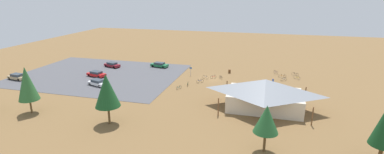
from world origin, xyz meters
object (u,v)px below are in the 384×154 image
(car_green_back_corner, at_px, (159,65))
(visitor_by_pavilion, at_px, (273,82))
(trash_bin, at_px, (229,71))
(bicycle_silver_back_row, at_px, (206,77))
(pine_west, at_px, (27,84))
(bicycle_black_lone_east, at_px, (295,74))
(car_maroon_near_entry, at_px, (112,65))
(bicycle_orange_mid_cluster, at_px, (282,76))
(bicycle_purple_near_sign, at_px, (276,72))
(pine_east, at_px, (107,90))
(car_white_inner_stall, at_px, (98,82))
(car_tan_by_curb, at_px, (17,77))
(bicycle_red_lone_west, at_px, (213,77))
(lot_sign, at_px, (191,70))
(bicycle_yellow_near_porch, at_px, (297,78))
(bicycle_black_trailside, at_px, (221,77))
(bicycle_green_by_bin, at_px, (188,84))
(bicycle_white_yard_center, at_px, (284,79))
(bicycle_blue_edge_south, at_px, (200,81))
(car_red_far_end, at_px, (96,74))
(pine_mideast, at_px, (266,119))
(bike_pavilion, at_px, (265,93))

(car_green_back_corner, height_order, visitor_by_pavilion, visitor_by_pavilion)
(trash_bin, bearing_deg, bicycle_silver_back_row, 53.04)
(pine_west, distance_m, bicycle_black_lone_east, 57.00)
(trash_bin, bearing_deg, car_maroon_near_entry, 4.42)
(bicycle_black_lone_east, relative_size, car_maroon_near_entry, 0.33)
(bicycle_orange_mid_cluster, height_order, bicycle_purple_near_sign, bicycle_orange_mid_cluster)
(pine_east, xyz_separation_m, car_white_inner_stall, (12.30, -16.00, -4.75))
(bicycle_black_lone_east, xyz_separation_m, car_tan_by_curb, (62.75, 20.18, 0.38))
(bicycle_red_lone_west, bearing_deg, bicycle_orange_mid_cluster, -162.04)
(lot_sign, height_order, bicycle_yellow_near_porch, lot_sign)
(lot_sign, relative_size, car_maroon_near_entry, 0.45)
(bicycle_black_lone_east, height_order, bicycle_yellow_near_porch, bicycle_yellow_near_porch)
(bicycle_black_trailside, height_order, car_tan_by_curb, car_tan_by_curb)
(bicycle_black_lone_east, height_order, bicycle_black_trailside, bicycle_black_trailside)
(pine_east, distance_m, visitor_by_pavilion, 35.85)
(car_tan_by_curb, bearing_deg, visitor_by_pavilion, -169.44)
(bicycle_green_by_bin, xyz_separation_m, car_tan_by_curb, (39.58, 5.82, 0.36))
(pine_west, height_order, car_white_inner_stall, pine_west)
(trash_bin, distance_m, bicycle_purple_near_sign, 11.49)
(bicycle_red_lone_west, bearing_deg, lot_sign, -9.89)
(pine_west, bearing_deg, bicycle_yellow_near_porch, -144.75)
(bicycle_silver_back_row, height_order, bicycle_yellow_near_porch, bicycle_yellow_near_porch)
(trash_bin, height_order, car_tan_by_curb, car_tan_by_curb)
(bicycle_orange_mid_cluster, distance_m, bicycle_black_trailside, 14.87)
(bicycle_white_yard_center, height_order, car_green_back_corner, car_green_back_corner)
(bicycle_silver_back_row, bearing_deg, bicycle_white_yard_center, -169.98)
(bicycle_black_trailside, bearing_deg, bicycle_green_by_bin, 48.46)
(bicycle_blue_edge_south, height_order, visitor_by_pavilion, visitor_by_pavilion)
(pine_west, height_order, bicycle_white_yard_center, pine_west)
(bicycle_yellow_near_porch, bearing_deg, car_tan_by_curb, 15.12)
(car_maroon_near_entry, relative_size, visitor_by_pavilion, 2.83)
(pine_west, relative_size, bicycle_purple_near_sign, 5.71)
(bicycle_black_lone_east, bearing_deg, car_white_inner_stall, 24.41)
(visitor_by_pavilion, bearing_deg, car_red_far_end, 5.40)
(pine_mideast, height_order, bicycle_purple_near_sign, pine_mideast)
(pine_west, bearing_deg, visitor_by_pavilion, -147.15)
(car_green_back_corner, bearing_deg, pine_west, 73.65)
(car_red_far_end, bearing_deg, lot_sign, -162.49)
(bicycle_white_yard_center, relative_size, bicycle_blue_edge_south, 1.02)
(car_maroon_near_entry, bearing_deg, bicycle_white_yard_center, 178.99)
(lot_sign, height_order, car_red_far_end, lot_sign)
(visitor_by_pavilion, bearing_deg, bicycle_purple_near_sign, -94.71)
(bike_pavilion, height_order, bicycle_green_by_bin, bike_pavilion)
(bicycle_black_lone_east, bearing_deg, car_green_back_corner, 1.85)
(bicycle_green_by_bin, bearing_deg, bicycle_purple_near_sign, -141.68)
(bicycle_white_yard_center, bearing_deg, car_green_back_corner, -7.22)
(lot_sign, height_order, bicycle_white_yard_center, lot_sign)
(bicycle_blue_edge_south, bearing_deg, pine_east, 69.53)
(lot_sign, bearing_deg, bicycle_black_lone_east, -165.19)
(pine_mideast, bearing_deg, trash_bin, -75.35)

